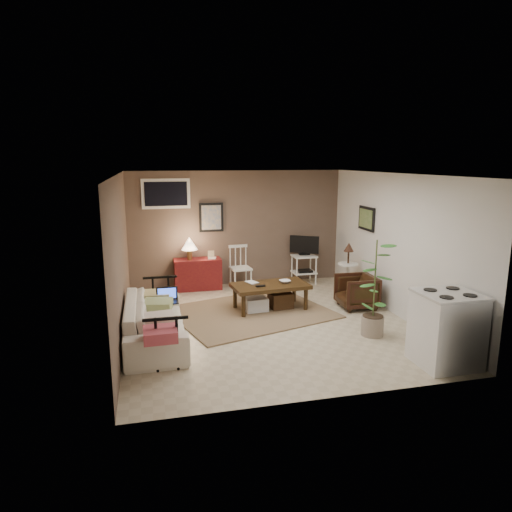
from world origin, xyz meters
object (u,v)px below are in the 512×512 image
object	(u,v)px
coffee_table	(270,295)
potted_plant	(375,285)
side_table	(348,263)
armchair	(357,290)
sofa	(155,314)
red_console	(197,271)
stove	(446,329)
tv_stand	(304,259)
spindle_chair	(240,268)

from	to	relation	value
coffee_table	potted_plant	distance (m)	2.00
coffee_table	side_table	xyz separation A→B (m)	(1.74, 0.57, 0.37)
side_table	armchair	distance (m)	0.88
sofa	red_console	world-z (taller)	red_console
armchair	potted_plant	world-z (taller)	potted_plant
coffee_table	potted_plant	size ratio (longest dim) A/B	0.93
stove	side_table	bearing A→B (deg)	88.20
red_console	armchair	bearing A→B (deg)	-35.24
sofa	tv_stand	distance (m)	4.05
spindle_chair	tv_stand	world-z (taller)	tv_stand
coffee_table	red_console	size ratio (longest dim) A/B	1.26
tv_stand	red_console	bearing A→B (deg)	177.31
side_table	coffee_table	bearing A→B (deg)	-162.00
spindle_chair	side_table	size ratio (longest dim) A/B	0.84
armchair	stove	size ratio (longest dim) A/B	0.67
spindle_chair	red_console	bearing A→B (deg)	172.69
spindle_chair	side_table	bearing A→B (deg)	-26.20
spindle_chair	armchair	bearing A→B (deg)	-44.87
red_console	spindle_chair	world-z (taller)	red_console
side_table	armchair	xyz separation A→B (m)	(-0.19, -0.80, -0.32)
spindle_chair	stove	world-z (taller)	stove
red_console	spindle_chair	xyz separation A→B (m)	(0.88, -0.11, 0.03)
sofa	stove	bearing A→B (deg)	-114.78
sofa	tv_stand	bearing A→B (deg)	-51.84
red_console	tv_stand	xyz separation A→B (m)	(2.28, -0.11, 0.17)
spindle_chair	tv_stand	bearing A→B (deg)	0.27
spindle_chair	tv_stand	xyz separation A→B (m)	(1.39, 0.01, 0.14)
potted_plant	side_table	bearing A→B (deg)	75.60
tv_stand	coffee_table	bearing A→B (deg)	-127.46
armchair	potted_plant	size ratio (longest dim) A/B	0.44
spindle_chair	potted_plant	world-z (taller)	potted_plant
sofa	armchair	size ratio (longest dim) A/B	3.24
armchair	potted_plant	xyz separation A→B (m)	(-0.34, -1.27, 0.47)
red_console	coffee_table	bearing A→B (deg)	-56.20
sofa	side_table	size ratio (longest dim) A/B	2.04
armchair	coffee_table	bearing A→B (deg)	-96.44
spindle_chair	stove	bearing A→B (deg)	-66.03
tv_stand	side_table	distance (m)	1.13
spindle_chair	potted_plant	distance (m)	3.37
potted_plant	sofa	bearing A→B (deg)	170.42
armchair	side_table	bearing A→B (deg)	168.77
sofa	spindle_chair	xyz separation A→B (m)	(1.79, 2.49, -0.00)
stove	coffee_table	bearing A→B (deg)	121.80
tv_stand	stove	world-z (taller)	tv_stand
side_table	potted_plant	distance (m)	2.14
sofa	red_console	bearing A→B (deg)	-19.14
red_console	sofa	bearing A→B (deg)	-109.14
coffee_table	tv_stand	xyz separation A→B (m)	(1.18, 1.54, 0.27)
coffee_table	stove	distance (m)	3.12
red_console	potted_plant	distance (m)	3.93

